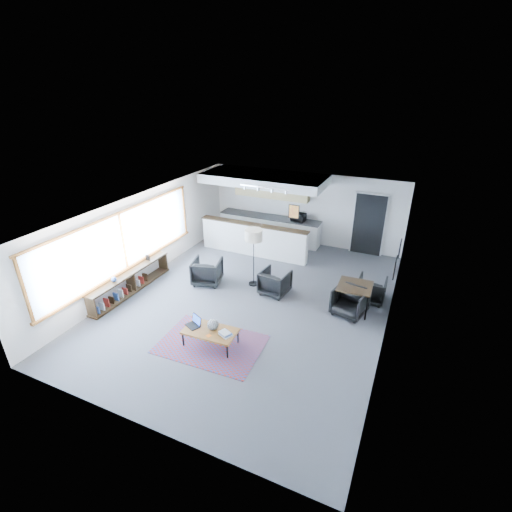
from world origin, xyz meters
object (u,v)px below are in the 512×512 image
at_px(dining_chair_near, 350,302).
at_px(microwave, 298,216).
at_px(coffee_table, 210,331).
at_px(ceramic_pot, 213,325).
at_px(floor_lamp, 254,237).
at_px(dining_table, 355,288).
at_px(armchair_left, 207,270).
at_px(armchair_right, 275,281).
at_px(dining_chair_far, 371,290).
at_px(laptop, 195,323).
at_px(book_stack, 225,334).

relative_size(dining_chair_near, microwave, 1.37).
distance_m(coffee_table, dining_chair_near, 3.64).
bearing_deg(ceramic_pot, dining_chair_near, 43.96).
relative_size(floor_lamp, dining_chair_near, 2.52).
xyz_separation_m(floor_lamp, dining_table, (2.92, -0.13, -0.85)).
bearing_deg(armchair_left, microwave, -126.45).
height_order(armchair_right, dining_table, armchair_right).
height_order(armchair_left, dining_chair_far, armchair_left).
distance_m(floor_lamp, microwave, 3.36).
bearing_deg(dining_table, dining_chair_far, 61.44).
relative_size(armchair_right, microwave, 1.53).
xyz_separation_m(ceramic_pot, armchair_right, (0.44, 2.65, -0.14)).
distance_m(laptop, armchair_left, 2.68).
bearing_deg(book_stack, dining_chair_far, 52.84).
bearing_deg(dining_chair_near, book_stack, -118.44).
height_order(armchair_left, armchair_right, armchair_left).
bearing_deg(dining_chair_near, microwave, 138.21).
distance_m(book_stack, microwave, 6.31).
bearing_deg(ceramic_pot, book_stack, -10.80).
xyz_separation_m(book_stack, microwave, (-0.44, 6.26, 0.67)).
distance_m(floor_lamp, dining_chair_near, 3.13).
relative_size(laptop, ceramic_pot, 1.56).
xyz_separation_m(ceramic_pot, armchair_left, (-1.61, 2.40, -0.11)).
bearing_deg(laptop, dining_chair_near, 63.95).
bearing_deg(microwave, armchair_right, -75.21).
distance_m(armchair_right, dining_table, 2.19).
relative_size(armchair_left, dining_chair_far, 1.30).
xyz_separation_m(laptop, armchair_left, (-1.14, 2.43, -0.05)).
bearing_deg(laptop, floor_lamp, 111.35).
bearing_deg(armchair_right, dining_chair_far, -157.29).
bearing_deg(ceramic_pot, floor_lamp, 96.18).
relative_size(book_stack, floor_lamp, 0.19).
relative_size(coffee_table, book_stack, 3.64).
xyz_separation_m(ceramic_pot, dining_chair_far, (2.97, 3.39, -0.21)).
distance_m(armchair_left, dining_chair_near, 4.17).
bearing_deg(ceramic_pot, coffee_table, -126.27).
xyz_separation_m(armchair_right, floor_lamp, (-0.75, 0.22, 1.12)).
bearing_deg(microwave, coffee_table, -83.32).
distance_m(coffee_table, dining_chair_far, 4.58).
relative_size(ceramic_pot, microwave, 0.51).
xyz_separation_m(coffee_table, book_stack, (0.39, -0.01, 0.07)).
distance_m(book_stack, armchair_left, 3.15).
height_order(dining_chair_near, dining_chair_far, dining_chair_near).
xyz_separation_m(ceramic_pot, dining_chair_near, (2.57, 2.48, -0.18)).
relative_size(floor_lamp, microwave, 3.45).
bearing_deg(microwave, ceramic_pot, -82.91).
distance_m(laptop, dining_table, 4.14).
distance_m(laptop, dining_chair_near, 3.93).
relative_size(laptop, armchair_left, 0.49).
bearing_deg(microwave, dining_chair_far, -36.21).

